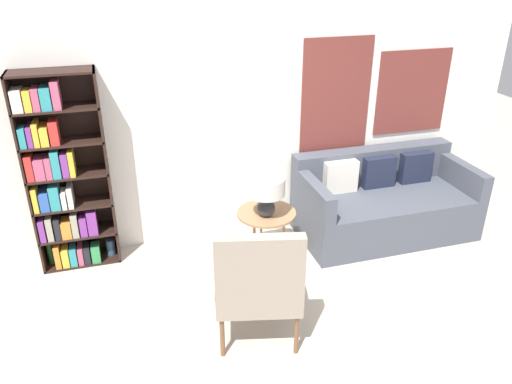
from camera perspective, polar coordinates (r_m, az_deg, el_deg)
The scene contains 7 objects.
ground_plane at distance 3.98m, azimuth 4.28°, elevation -18.45°, with size 14.00×14.00×0.00m, color #B2A899.
wall_back at distance 5.01m, azimuth -2.88°, elevation 9.31°, with size 6.40×0.08×2.70m.
bookshelf at distance 4.89m, azimuth -21.31°, elevation 1.23°, with size 0.72×0.30×1.88m.
armchair at distance 3.73m, azimuth 0.31°, elevation -10.27°, with size 0.76×0.72×1.03m.
couch at distance 5.54m, azimuth 14.28°, elevation -1.22°, with size 1.83×0.92×0.85m.
side_table at distance 4.77m, azimuth 1.20°, elevation -2.85°, with size 0.56×0.56×0.54m.
table_lamp at distance 4.56m, azimuth 1.17°, elevation 0.20°, with size 0.35×0.35×0.39m.
Camera 1 is at (-1.08, -2.64, 2.77)m, focal length 35.00 mm.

